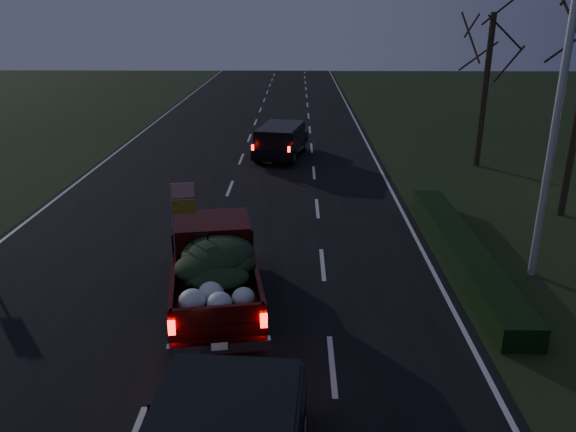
# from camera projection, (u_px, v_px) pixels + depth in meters

# --- Properties ---
(ground) EXTENTS (120.00, 120.00, 0.00)m
(ground) POSITION_uv_depth(u_px,v_px,m) (185.00, 306.00, 14.21)
(ground) COLOR black
(ground) RESTS_ON ground
(road_asphalt) EXTENTS (14.00, 120.00, 0.02)m
(road_asphalt) POSITION_uv_depth(u_px,v_px,m) (184.00, 305.00, 14.21)
(road_asphalt) COLOR black
(road_asphalt) RESTS_ON ground
(hedge_row) EXTENTS (1.00, 10.00, 0.60)m
(hedge_row) POSITION_uv_depth(u_px,v_px,m) (462.00, 250.00, 16.80)
(hedge_row) COLOR black
(hedge_row) RESTS_ON ground
(light_pole) EXTENTS (0.50, 0.90, 9.16)m
(light_pole) POSITION_uv_depth(u_px,v_px,m) (563.00, 77.00, 14.05)
(light_pole) COLOR silver
(light_pole) RESTS_ON ground
(bare_tree_far) EXTENTS (3.60, 3.60, 7.00)m
(bare_tree_far) POSITION_uv_depth(u_px,v_px,m) (489.00, 53.00, 25.37)
(bare_tree_far) COLOR black
(bare_tree_far) RESTS_ON ground
(pickup_truck) EXTENTS (2.94, 5.70, 2.85)m
(pickup_truck) POSITION_uv_depth(u_px,v_px,m) (214.00, 263.00, 14.10)
(pickup_truck) COLOR #380807
(pickup_truck) RESTS_ON ground
(lead_suv) EXTENTS (2.80, 4.96, 1.34)m
(lead_suv) POSITION_uv_depth(u_px,v_px,m) (281.00, 138.00, 28.31)
(lead_suv) COLOR black
(lead_suv) RESTS_ON ground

